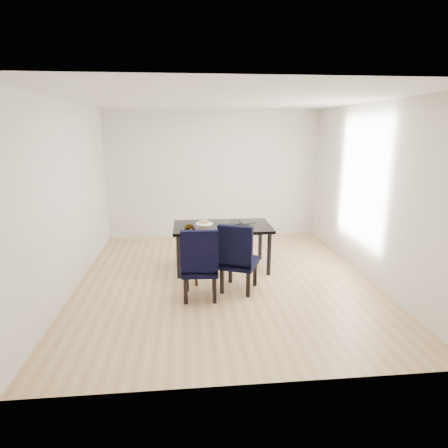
{
  "coord_description": "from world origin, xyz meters",
  "views": [
    {
      "loc": [
        -0.56,
        -5.46,
        2.31
      ],
      "look_at": [
        0.0,
        0.2,
        0.85
      ],
      "focal_mm": 30.0,
      "sensor_mm": 36.0,
      "label": 1
    }
  ],
  "objects": [
    {
      "name": "wall_front",
      "position": [
        0.0,
        -2.5,
        1.35
      ],
      "size": [
        4.5,
        0.01,
        2.7
      ],
      "primitive_type": "cube",
      "color": "white",
      "rests_on": "ground"
    },
    {
      "name": "chair_left",
      "position": [
        -0.41,
        -0.59,
        0.51
      ],
      "size": [
        0.52,
        0.54,
        1.03
      ],
      "primitive_type": "cube",
      "rotation": [
        0.0,
        0.0,
        -0.05
      ],
      "color": "black",
      "rests_on": "floor"
    },
    {
      "name": "plate",
      "position": [
        -0.29,
        0.6,
        0.76
      ],
      "size": [
        0.37,
        0.37,
        0.02
      ],
      "primitive_type": "cylinder",
      "rotation": [
        0.0,
        0.0,
        -0.38
      ],
      "color": "white",
      "rests_on": "dining_table"
    },
    {
      "name": "ceiling",
      "position": [
        0.0,
        0.0,
        2.71
      ],
      "size": [
        4.5,
        5.0,
        0.01
      ],
      "primitive_type": "cube",
      "color": "white",
      "rests_on": "wall_back"
    },
    {
      "name": "wall_right",
      "position": [
        2.25,
        0.0,
        1.35
      ],
      "size": [
        0.01,
        5.0,
        2.7
      ],
      "primitive_type": "cube",
      "color": "white",
      "rests_on": "ground"
    },
    {
      "name": "dining_table",
      "position": [
        0.0,
        0.5,
        0.38
      ],
      "size": [
        1.6,
        0.9,
        0.75
      ],
      "primitive_type": "cube",
      "color": "black",
      "rests_on": "floor"
    },
    {
      "name": "cable_tangle",
      "position": [
        0.28,
        0.55,
        0.75
      ],
      "size": [
        0.2,
        0.2,
        0.01
      ],
      "primitive_type": "torus",
      "rotation": [
        0.0,
        0.0,
        0.4
      ],
      "color": "black",
      "rests_on": "dining_table"
    },
    {
      "name": "laptop",
      "position": [
        0.3,
        0.41,
        0.76
      ],
      "size": [
        0.37,
        0.3,
        0.02
      ],
      "primitive_type": "imported",
      "rotation": [
        0.0,
        0.0,
        3.52
      ],
      "color": "black",
      "rests_on": "dining_table"
    },
    {
      "name": "wall_back",
      "position": [
        0.0,
        2.5,
        1.35
      ],
      "size": [
        4.5,
        0.01,
        2.7
      ],
      "primitive_type": "cube",
      "color": "silver",
      "rests_on": "ground"
    },
    {
      "name": "child",
      "position": [
        -0.53,
        -0.15,
        0.47
      ],
      "size": [
        0.35,
        0.24,
        0.94
      ],
      "primitive_type": "imported",
      "rotation": [
        0.0,
        0.0,
        -0.05
      ],
      "color": "orange",
      "rests_on": "floor"
    },
    {
      "name": "chair_right",
      "position": [
        0.16,
        -0.39,
        0.51
      ],
      "size": [
        0.65,
        0.66,
        1.02
      ],
      "primitive_type": "cube",
      "rotation": [
        0.0,
        0.0,
        -0.42
      ],
      "color": "black",
      "rests_on": "floor"
    },
    {
      "name": "wall_left",
      "position": [
        -2.25,
        0.0,
        1.35
      ],
      "size": [
        0.01,
        5.0,
        2.7
      ],
      "primitive_type": "cube",
      "color": "silver",
      "rests_on": "ground"
    },
    {
      "name": "floor",
      "position": [
        0.0,
        0.0,
        -0.01
      ],
      "size": [
        4.5,
        5.0,
        0.01
      ],
      "primitive_type": "cube",
      "color": "tan",
      "rests_on": "ground"
    },
    {
      "name": "sandwich",
      "position": [
        -0.29,
        0.59,
        0.8
      ],
      "size": [
        0.16,
        0.08,
        0.06
      ],
      "primitive_type": "ellipsoid",
      "rotation": [
        0.0,
        0.0,
        0.05
      ],
      "color": "gold",
      "rests_on": "plate"
    }
  ]
}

